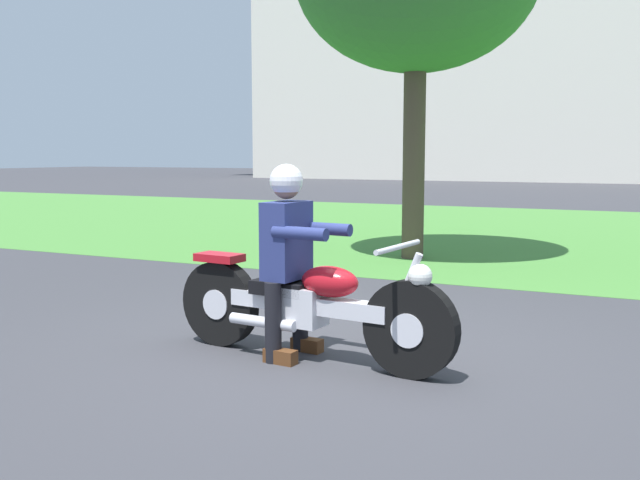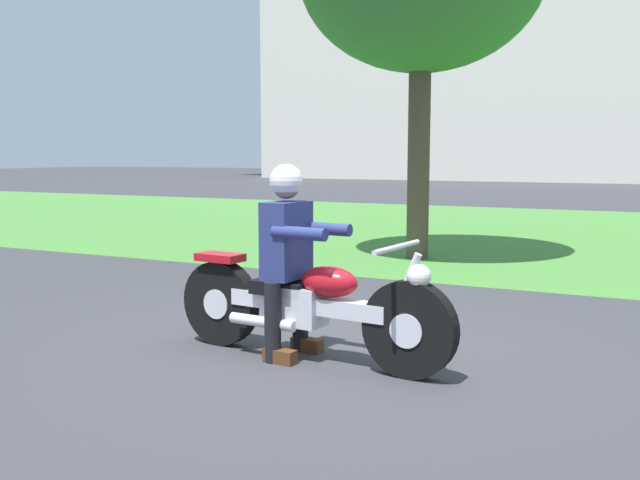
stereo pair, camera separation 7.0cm
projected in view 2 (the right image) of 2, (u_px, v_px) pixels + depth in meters
name	position (u px, v px, depth m)	size (l,w,h in m)	color
ground	(330.00, 352.00, 5.32)	(120.00, 120.00, 0.00)	#38383D
grass_verge	(539.00, 233.00, 13.41)	(60.00, 12.00, 0.01)	#478438
motorcycle_lead	(308.00, 306.00, 5.09)	(2.26, 0.66, 0.89)	black
rider_lead	(289.00, 245.00, 5.13)	(0.57, 0.49, 1.41)	black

